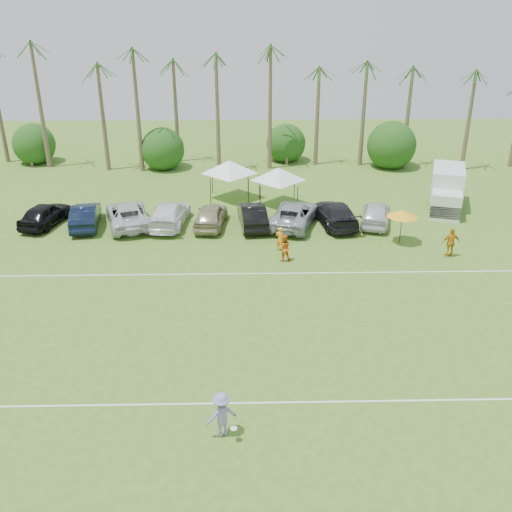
{
  "coord_description": "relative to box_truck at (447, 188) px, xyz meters",
  "views": [
    {
      "loc": [
        1.72,
        -16.9,
        15.49
      ],
      "look_at": [
        2.4,
        13.09,
        1.6
      ],
      "focal_mm": 40.0,
      "sensor_mm": 36.0,
      "label": 1
    }
  ],
  "objects": [
    {
      "name": "bush_tree_3",
      "position": [
        -1.56,
        13.8,
        0.13
      ],
      "size": [
        4.0,
        4.0,
        4.0
      ],
      "color": "brown",
      "rests_on": "ground"
    },
    {
      "name": "palm_tree_9",
      "position": [
        0.44,
        12.8,
        6.69
      ],
      "size": [
        2.4,
        2.4,
        9.9
      ],
      "color": "brown",
      "rests_on": "ground"
    },
    {
      "name": "bush_tree_0",
      "position": [
        -36.56,
        13.8,
        0.13
      ],
      "size": [
        4.0,
        4.0,
        4.0
      ],
      "color": "brown",
      "rests_on": "ground"
    },
    {
      "name": "box_truck",
      "position": [
        0.0,
        0.0,
        0.0
      ],
      "size": [
        4.02,
        6.44,
        3.11
      ],
      "rotation": [
        0.0,
        0.0,
        -0.32
      ],
      "color": "silver",
      "rests_on": "ground"
    },
    {
      "name": "bush_tree_2",
      "position": [
        -11.56,
        13.8,
        0.13
      ],
      "size": [
        4.0,
        4.0,
        4.0
      ],
      "color": "brown",
      "rests_on": "ground"
    },
    {
      "name": "frisbee_player",
      "position": [
        -16.76,
        -25.02,
        -0.71
      ],
      "size": [
        1.42,
        1.14,
        1.91
      ],
      "rotation": [
        0.0,
        0.0,
        3.55
      ],
      "color": "#837FB4",
      "rests_on": "ground"
    },
    {
      "name": "parked_car_3",
      "position": [
        -21.27,
        -3.05,
        -0.82
      ],
      "size": [
        2.86,
        5.98,
        1.68
      ],
      "primitive_type": "imported",
      "rotation": [
        0.0,
        0.0,
        3.05
      ],
      "color": "white",
      "rests_on": "ground"
    },
    {
      "name": "canopy_tent_right",
      "position": [
        -13.12,
        1.08,
        1.41
      ],
      "size": [
        4.44,
        4.44,
        3.6
      ],
      "color": "black",
      "rests_on": "ground"
    },
    {
      "name": "canopy_tent_left",
      "position": [
        -16.97,
        2.73,
        1.56
      ],
      "size": [
        4.64,
        4.64,
        3.76
      ],
      "color": "black",
      "rests_on": "ground"
    },
    {
      "name": "market_umbrella",
      "position": [
        -5.26,
        -6.7,
        0.46
      ],
      "size": [
        2.13,
        2.13,
        2.37
      ],
      "color": "black",
      "rests_on": "ground"
    },
    {
      "name": "palm_tree_2",
      "position": [
        -29.56,
        12.8,
        7.55
      ],
      "size": [
        2.4,
        2.4,
        10.9
      ],
      "color": "brown",
      "rests_on": "ground"
    },
    {
      "name": "palm_tree_8",
      "position": [
        -4.56,
        12.8,
        5.82
      ],
      "size": [
        2.4,
        2.4,
        8.9
      ],
      "color": "brown",
      "rests_on": "ground"
    },
    {
      "name": "sideline_player_c",
      "position": [
        -2.6,
        -8.97,
        -0.69
      ],
      "size": [
        1.18,
        0.56,
        1.95
      ],
      "primitive_type": "imported",
      "rotation": [
        0.0,
        0.0,
        3.22
      ],
      "color": "orange",
      "rests_on": "ground"
    },
    {
      "name": "parked_car_4",
      "position": [
        -18.25,
        -3.4,
        -0.82
      ],
      "size": [
        2.55,
        5.13,
        1.68
      ],
      "primitive_type": "imported",
      "rotation": [
        0.0,
        0.0,
        3.02
      ],
      "color": "tan",
      "rests_on": "ground"
    },
    {
      "name": "field_lines",
      "position": [
        -17.56,
        -17.2,
        -1.66
      ],
      "size": [
        80.0,
        12.1,
        0.01
      ],
      "color": "white",
      "rests_on": "ground"
    },
    {
      "name": "palm_tree_6",
      "position": [
        -13.56,
        12.8,
        7.55
      ],
      "size": [
        2.4,
        2.4,
        10.9
      ],
      "color": "brown",
      "rests_on": "ground"
    },
    {
      "name": "parked_car_7",
      "position": [
        -9.19,
        -3.18,
        -0.82
      ],
      "size": [
        3.18,
        6.07,
        1.68
      ],
      "primitive_type": "imported",
      "rotation": [
        0.0,
        0.0,
        3.29
      ],
      "color": "black",
      "rests_on": "ground"
    },
    {
      "name": "sideline_player_a",
      "position": [
        -13.47,
        -7.78,
        -0.84
      ],
      "size": [
        0.65,
        0.47,
        1.64
      ],
      "primitive_type": "imported",
      "rotation": [
        0.0,
        0.0,
        3.0
      ],
      "color": "orange",
      "rests_on": "ground"
    },
    {
      "name": "palm_tree_4",
      "position": [
        -21.56,
        12.8,
        5.82
      ],
      "size": [
        2.4,
        2.4,
        8.9
      ],
      "color": "brown",
      "rests_on": "ground"
    },
    {
      "name": "palm_tree_5",
      "position": [
        -17.56,
        12.8,
        6.69
      ],
      "size": [
        2.4,
        2.4,
        9.9
      ],
      "color": "brown",
      "rests_on": "ground"
    },
    {
      "name": "palm_tree_1",
      "position": [
        -34.56,
        12.8,
        6.69
      ],
      "size": [
        2.4,
        2.4,
        9.9
      ],
      "color": "brown",
      "rests_on": "ground"
    },
    {
      "name": "palm_tree_10",
      "position": [
        5.44,
        12.8,
        7.55
      ],
      "size": [
        2.4,
        2.4,
        10.9
      ],
      "color": "brown",
      "rests_on": "ground"
    },
    {
      "name": "ground",
      "position": [
        -17.56,
        -25.2,
        -1.66
      ],
      "size": [
        120.0,
        120.0,
        0.0
      ],
      "primitive_type": "plane",
      "color": "#456D20",
      "rests_on": "ground"
    },
    {
      "name": "parked_car_6",
      "position": [
        -12.21,
        -3.32,
        -0.82
      ],
      "size": [
        4.48,
        6.61,
        1.68
      ],
      "primitive_type": "imported",
      "rotation": [
        0.0,
        0.0,
        2.83
      ],
      "color": "#9FA4AC",
      "rests_on": "ground"
    },
    {
      "name": "bush_tree_1",
      "position": [
        -23.56,
        13.8,
        0.13
      ],
      "size": [
        4.0,
        4.0,
        4.0
      ],
      "color": "brown",
      "rests_on": "ground"
    },
    {
      "name": "parked_car_0",
      "position": [
        -30.33,
        -2.87,
        -0.82
      ],
      "size": [
        3.1,
        5.26,
        1.68
      ],
      "primitive_type": "imported",
      "rotation": [
        0.0,
        0.0,
        2.9
      ],
      "color": "black",
      "rests_on": "ground"
    },
    {
      "name": "parked_car_1",
      "position": [
        -27.31,
        -3.24,
        -0.82
      ],
      "size": [
        2.47,
        5.3,
        1.68
      ],
      "primitive_type": "imported",
      "rotation": [
        0.0,
        0.0,
        3.28
      ],
      "color": "black",
      "rests_on": "ground"
    },
    {
      "name": "parked_car_2",
      "position": [
        -24.29,
        -3.08,
        -0.82
      ],
      "size": [
        4.41,
        6.59,
        1.68
      ],
      "primitive_type": "imported",
      "rotation": [
        0.0,
        0.0,
        3.43
      ],
      "color": "silver",
      "rests_on": "ground"
    },
    {
      "name": "palm_tree_7",
      "position": [
        -9.56,
        12.8,
        8.4
      ],
      "size": [
        2.4,
        2.4,
        11.9
      ],
      "color": "brown",
      "rests_on": "ground"
    },
    {
      "name": "parked_car_8",
      "position": [
        -6.17,
        -3.2,
        -0.82
      ],
      "size": [
        3.25,
        5.29,
        1.68
      ],
      "primitive_type": "imported",
      "rotation": [
        0.0,
        0.0,
        2.87
      ],
      "color": "silver",
      "rests_on": "ground"
    },
    {
      "name": "palm_tree_3",
      "position": [
        -25.56,
        12.8,
        8.4
      ],
      "size": [
        2.4,
        2.4,
        11.9
      ],
      "color": "brown",
      "rests_on": "ground"
    },
    {
      "name": "parked_car_5",
      "position": [
        -15.23,
        -3.44,
        -0.82
      ],
      "size": [
        2.29,
        5.26,
        1.68
      ],
      "primitive_type": "imported",
      "rotation": [
        0.0,
        0.0,
        3.24
      ],
      "color": "black",
      "rests_on": "ground"
    },
    {
      "name": "sideline_player_b",
      "position": [
        -13.34,
        -9.38,
        -0.78
      ],
      "size": [
        0.93,
        0.76,
        1.77
      ],
      "primitive_type": "imported",
      "rotation": [
        0.0,
        0.0,
        3.26
      ],
      "color": "orange",
      "rests_on": "ground"
    }
  ]
}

